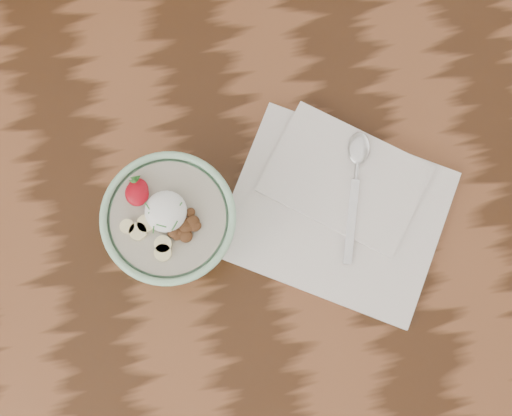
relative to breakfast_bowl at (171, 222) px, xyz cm
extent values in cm
cube|color=#361D0D|center=(7.34, 5.09, -7.98)|extent=(160.00, 90.00, 4.00)
cylinder|color=#9BD1A8|center=(0.03, -0.03, -5.43)|extent=(7.71, 7.71, 1.10)
torus|color=#9BD1A8|center=(0.03, -0.03, 3.57)|extent=(17.54, 17.54, 1.01)
cylinder|color=beige|center=(0.03, -0.03, 3.02)|extent=(14.88, 14.88, 0.92)
ellipsoid|color=white|center=(0.01, 0.62, 4.52)|extent=(5.41, 5.41, 2.98)
ellipsoid|color=#A30714|center=(-3.18, 3.70, 4.32)|extent=(3.06, 3.37, 1.68)
cone|color=#286623|center=(-3.18, 5.08, 4.62)|extent=(1.40, 1.03, 1.52)
ellipsoid|color=#A30714|center=(-2.97, 4.24, 4.22)|extent=(2.68, 2.95, 1.48)
cone|color=#286623|center=(-2.97, 5.45, 4.52)|extent=(1.40, 1.03, 1.52)
cylinder|color=beige|center=(-3.96, -1.08, 3.88)|extent=(2.28, 2.28, 0.70)
cylinder|color=beige|center=(-5.18, -0.19, 3.88)|extent=(1.90, 1.90, 0.70)
cylinder|color=beige|center=(-2.79, -0.29, 3.88)|extent=(2.30, 2.30, 0.70)
cylinder|color=beige|center=(-1.15, -3.32, 3.88)|extent=(2.23, 2.23, 0.70)
cylinder|color=beige|center=(-1.37, -4.39, 3.88)|extent=(2.20, 2.20, 0.70)
ellipsoid|color=brown|center=(3.33, -2.02, 4.03)|extent=(1.90, 1.69, 0.99)
ellipsoid|color=brown|center=(3.08, -1.37, 4.10)|extent=(1.90, 1.98, 1.02)
ellipsoid|color=brown|center=(1.89, -2.98, 4.04)|extent=(2.18, 2.11, 1.16)
ellipsoid|color=brown|center=(0.45, -2.08, 4.02)|extent=(2.16, 2.14, 1.16)
ellipsoid|color=brown|center=(0.78, -2.50, 3.98)|extent=(1.79, 1.85, 0.79)
ellipsoid|color=brown|center=(2.21, -1.72, 4.08)|extent=(2.33, 2.30, 1.02)
ellipsoid|color=brown|center=(1.69, -3.20, 3.89)|extent=(1.51, 1.52, 0.62)
ellipsoid|color=brown|center=(1.15, -2.36, 3.95)|extent=(1.53, 1.34, 0.90)
ellipsoid|color=brown|center=(2.11, -1.96, 4.09)|extent=(2.00, 1.72, 1.08)
ellipsoid|color=brown|center=(3.00, -0.07, 3.94)|extent=(1.72, 1.75, 0.72)
ellipsoid|color=brown|center=(1.98, -1.05, 3.93)|extent=(1.44, 1.39, 0.84)
cylinder|color=#377C34|center=(0.62, 0.24, 5.48)|extent=(1.32, 1.16, 0.23)
cylinder|color=#377C34|center=(0.13, -0.66, 5.48)|extent=(1.39, 1.14, 0.24)
cylinder|color=#377C34|center=(-0.78, -1.26, 5.48)|extent=(1.22, 0.75, 0.22)
cylinder|color=#377C34|center=(-1.84, -1.55, 5.48)|extent=(0.43, 0.95, 0.21)
cylinder|color=#377C34|center=(1.96, 0.82, 5.48)|extent=(0.84, 0.76, 0.21)
cylinder|color=#377C34|center=(-0.42, 0.90, 5.48)|extent=(1.26, 1.09, 0.23)
cylinder|color=#377C34|center=(0.85, -1.61, 5.48)|extent=(1.05, 1.17, 0.23)
cylinder|color=#377C34|center=(-1.99, 1.41, 5.48)|extent=(0.75, 1.34, 0.23)
cylinder|color=#377C34|center=(-0.59, 0.33, 5.48)|extent=(0.48, 1.03, 0.22)
cylinder|color=#377C34|center=(-1.62, 0.72, 5.48)|extent=(1.01, 0.32, 0.21)
cube|color=white|center=(22.52, -2.57, -5.42)|extent=(37.22, 35.57, 1.12)
cube|color=white|center=(24.75, 1.91, -4.52)|extent=(25.69, 24.70, 0.67)
cube|color=silver|center=(24.11, -4.32, -4.01)|extent=(4.95, 11.66, 0.36)
cylinder|color=silver|center=(26.55, 2.80, -3.83)|extent=(1.70, 3.18, 0.73)
ellipsoid|color=silver|center=(27.51, 5.62, -3.69)|extent=(4.55, 5.53, 0.99)
camera|label=1|loc=(7.83, -17.66, 93.04)|focal=50.00mm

